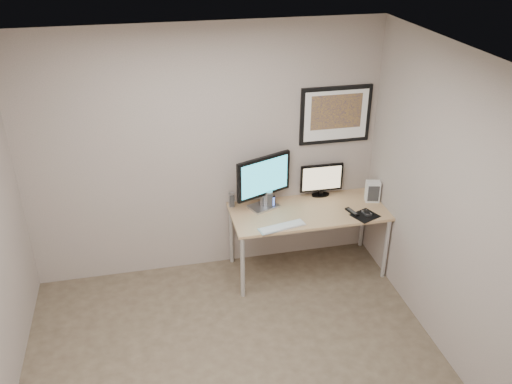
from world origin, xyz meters
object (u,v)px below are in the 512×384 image
(monitor_large, at_px, (264,180))
(speaker_left, at_px, (232,200))
(monitor_tv, at_px, (321,179))
(speaker_right, at_px, (269,200))
(fan_unit, at_px, (373,191))
(framed_art, at_px, (336,115))
(desk, at_px, (308,216))
(keyboard, at_px, (282,227))
(phone_dock, at_px, (272,202))

(monitor_large, bearing_deg, speaker_left, 141.39)
(monitor_tv, height_order, speaker_right, monitor_tv)
(fan_unit, bearing_deg, speaker_left, -174.04)
(framed_art, xyz_separation_m, fan_unit, (0.37, -0.28, -0.78))
(monitor_large, bearing_deg, framed_art, -10.03)
(monitor_tv, height_order, fan_unit, monitor_tv)
(speaker_right, bearing_deg, speaker_left, 161.40)
(desk, bearing_deg, speaker_left, 161.30)
(monitor_tv, xyz_separation_m, speaker_right, (-0.61, -0.14, -0.10))
(speaker_right, height_order, keyboard, speaker_right)
(speaker_left, height_order, phone_dock, speaker_left)
(framed_art, distance_m, monitor_large, 0.99)
(desk, bearing_deg, monitor_large, 159.73)
(desk, xyz_separation_m, monitor_large, (-0.44, 0.16, 0.38))
(framed_art, bearing_deg, speaker_right, -165.92)
(keyboard, bearing_deg, monitor_tv, 31.68)
(desk, relative_size, speaker_right, 8.50)
(framed_art, xyz_separation_m, monitor_large, (-0.79, -0.17, -0.57))
(speaker_left, bearing_deg, speaker_right, -15.04)
(desk, bearing_deg, fan_unit, 4.38)
(speaker_left, xyz_separation_m, keyboard, (0.40, -0.52, -0.07))
(speaker_right, bearing_deg, framed_art, 11.93)
(phone_dock, xyz_separation_m, fan_unit, (1.07, -0.07, 0.04))
(desk, distance_m, phone_dock, 0.40)
(monitor_tv, distance_m, fan_unit, 0.55)
(keyboard, relative_size, fan_unit, 2.13)
(desk, height_order, monitor_large, monitor_large)
(phone_dock, xyz_separation_m, keyboard, (-0.00, -0.40, -0.06))
(monitor_large, relative_size, monitor_tv, 1.28)
(keyboard, distance_m, fan_unit, 1.13)
(desk, height_order, framed_art, framed_art)
(fan_unit, bearing_deg, desk, -161.88)
(fan_unit, bearing_deg, keyboard, -149.57)
(desk, bearing_deg, phone_dock, 160.08)
(monitor_large, xyz_separation_m, monitor_tv, (0.66, 0.12, -0.12))
(keyboard, bearing_deg, framed_art, 28.40)
(speaker_right, distance_m, phone_dock, 0.04)
(desk, xyz_separation_m, framed_art, (0.35, 0.33, 0.96))
(speaker_left, height_order, keyboard, speaker_left)
(monitor_large, distance_m, monitor_tv, 0.69)
(speaker_left, relative_size, phone_dock, 1.17)
(phone_dock, bearing_deg, fan_unit, -19.55)
(framed_art, bearing_deg, fan_unit, -37.01)
(framed_art, height_order, speaker_left, framed_art)
(desk, xyz_separation_m, fan_unit, (0.72, 0.05, 0.18))
(speaker_left, bearing_deg, framed_art, 5.28)
(framed_art, distance_m, fan_unit, 0.91)
(monitor_tv, relative_size, speaker_right, 2.48)
(speaker_left, relative_size, keyboard, 0.34)
(speaker_left, bearing_deg, fan_unit, -6.39)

